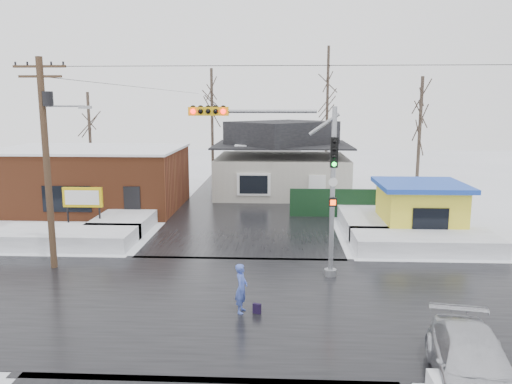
{
  "coord_description": "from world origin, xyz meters",
  "views": [
    {
      "loc": [
        1.86,
        -16.99,
        7.15
      ],
      "look_at": [
        0.75,
        6.03,
        3.0
      ],
      "focal_mm": 35.0,
      "sensor_mm": 36.0,
      "label": 1
    }
  ],
  "objects_px": {
    "car": "(473,366)",
    "traffic_signal": "(294,168)",
    "marquee_sign": "(83,199)",
    "kiosk": "(420,208)",
    "pedestrian": "(241,289)",
    "utility_pole": "(47,152)"
  },
  "relations": [
    {
      "from": "marquee_sign",
      "to": "car",
      "type": "distance_m",
      "value": 21.61
    },
    {
      "from": "pedestrian",
      "to": "car",
      "type": "height_order",
      "value": "pedestrian"
    },
    {
      "from": "traffic_signal",
      "to": "pedestrian",
      "type": "bearing_deg",
      "value": -116.06
    },
    {
      "from": "car",
      "to": "marquee_sign",
      "type": "bearing_deg",
      "value": 146.1
    },
    {
      "from": "utility_pole",
      "to": "kiosk",
      "type": "xyz_separation_m",
      "value": [
        17.43,
        6.49,
        -3.65
      ]
    },
    {
      "from": "traffic_signal",
      "to": "kiosk",
      "type": "height_order",
      "value": "traffic_signal"
    },
    {
      "from": "pedestrian",
      "to": "car",
      "type": "distance_m",
      "value": 7.59
    },
    {
      "from": "traffic_signal",
      "to": "marquee_sign",
      "type": "distance_m",
      "value": 13.42
    },
    {
      "from": "traffic_signal",
      "to": "marquee_sign",
      "type": "bearing_deg",
      "value": 150.28
    },
    {
      "from": "utility_pole",
      "to": "kiosk",
      "type": "relative_size",
      "value": 1.96
    },
    {
      "from": "marquee_sign",
      "to": "car",
      "type": "height_order",
      "value": "marquee_sign"
    },
    {
      "from": "marquee_sign",
      "to": "pedestrian",
      "type": "relative_size",
      "value": 1.48
    },
    {
      "from": "pedestrian",
      "to": "traffic_signal",
      "type": "bearing_deg",
      "value": -16.63
    },
    {
      "from": "traffic_signal",
      "to": "kiosk",
      "type": "distance_m",
      "value": 10.43
    },
    {
      "from": "car",
      "to": "traffic_signal",
      "type": "bearing_deg",
      "value": 126.76
    },
    {
      "from": "kiosk",
      "to": "pedestrian",
      "type": "height_order",
      "value": "kiosk"
    },
    {
      "from": "traffic_signal",
      "to": "car",
      "type": "height_order",
      "value": "traffic_signal"
    },
    {
      "from": "traffic_signal",
      "to": "marquee_sign",
      "type": "relative_size",
      "value": 2.75
    },
    {
      "from": "pedestrian",
      "to": "car",
      "type": "xyz_separation_m",
      "value": [
        6.14,
        -4.46,
        -0.18
      ]
    },
    {
      "from": "pedestrian",
      "to": "kiosk",
      "type": "bearing_deg",
      "value": -30.07
    },
    {
      "from": "utility_pole",
      "to": "marquee_sign",
      "type": "bearing_deg",
      "value": 100.13
    },
    {
      "from": "utility_pole",
      "to": "pedestrian",
      "type": "distance_m",
      "value": 10.45
    }
  ]
}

